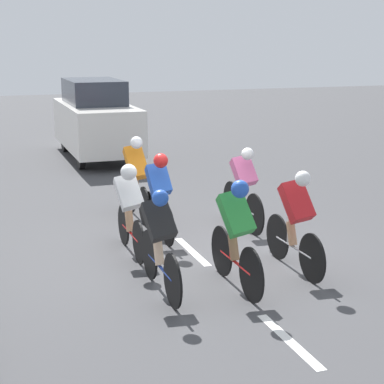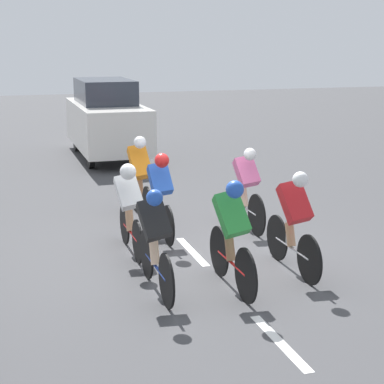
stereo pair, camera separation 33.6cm
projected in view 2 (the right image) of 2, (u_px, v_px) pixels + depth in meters
name	position (u px, v px, depth m)	size (l,w,h in m)	color
ground_plane	(192.00, 251.00, 9.94)	(60.00, 60.00, 0.00)	#424244
lane_stripe_near	(280.00, 342.00, 6.97)	(0.12, 1.40, 0.01)	white
lane_stripe_mid	(192.00, 251.00, 9.94)	(0.12, 1.40, 0.01)	white
lane_stripe_far	(145.00, 202.00, 12.91)	(0.12, 1.40, 0.01)	white
cyclist_black	(155.00, 239.00, 8.12)	(0.41, 1.73, 1.45)	black
cyclist_blue	(160.00, 192.00, 10.44)	(0.37, 1.68, 1.46)	black
cyclist_pink	(246.00, 187.00, 10.95)	(0.39, 1.71, 1.46)	black
cyclist_orange	(140.00, 176.00, 11.54)	(0.39, 1.67, 1.57)	black
cyclist_green	(232.00, 232.00, 8.21)	(0.41, 1.69, 1.53)	black
cyclist_red	(294.00, 219.00, 8.84)	(0.40, 1.71, 1.51)	black
cyclist_white	(129.00, 205.00, 9.62)	(0.41, 1.60, 1.46)	black
support_car	(107.00, 119.00, 17.60)	(1.70, 4.40, 2.14)	black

